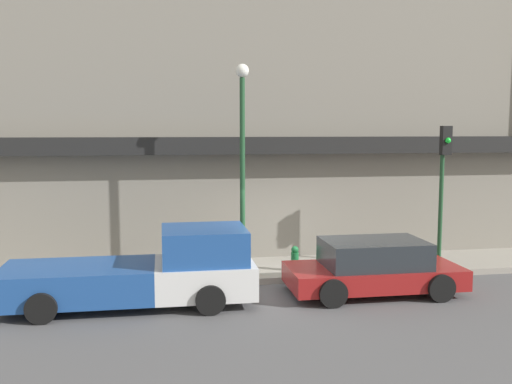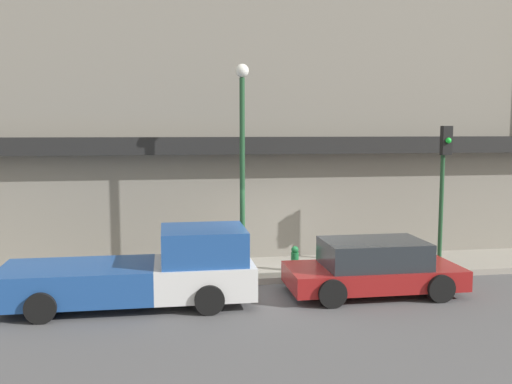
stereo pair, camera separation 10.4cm
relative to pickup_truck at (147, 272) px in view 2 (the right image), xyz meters
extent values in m
plane|color=#4C4C4F|center=(3.62, 1.22, -0.78)|extent=(80.00, 80.00, 0.00)
cube|color=gray|center=(3.62, 2.47, -0.70)|extent=(36.00, 2.49, 0.17)
cube|color=gray|center=(3.62, 5.21, 3.89)|extent=(19.80, 3.00, 9.34)
cube|color=black|center=(3.62, 3.41, 2.85)|extent=(18.22, 0.60, 0.50)
cube|color=silver|center=(1.32, 0.00, -0.18)|extent=(2.32, 1.97, 0.77)
cube|color=#1E478C|center=(1.32, 0.00, 0.61)|extent=(1.97, 1.82, 0.81)
cube|color=#1E478C|center=(-1.57, 0.00, -0.18)|extent=(3.47, 1.97, 0.77)
cylinder|color=black|center=(1.38, 0.99, -0.44)|extent=(0.67, 0.22, 0.67)
cylinder|color=black|center=(1.38, -0.99, -0.44)|extent=(0.67, 0.22, 0.67)
cylinder|color=black|center=(-2.21, 0.99, -0.44)|extent=(0.67, 0.22, 0.67)
cylinder|color=black|center=(-2.21, -0.99, -0.44)|extent=(0.67, 0.22, 0.67)
cube|color=maroon|center=(5.56, 0.00, -0.33)|extent=(4.32, 1.87, 0.50)
cube|color=#23282D|center=(5.56, 0.00, 0.25)|extent=(2.50, 1.68, 0.65)
cylinder|color=black|center=(6.90, 0.93, -0.44)|extent=(0.67, 0.22, 0.67)
cylinder|color=black|center=(6.90, -0.93, -0.44)|extent=(0.67, 0.22, 0.67)
cylinder|color=black|center=(4.22, 0.93, -0.44)|extent=(0.67, 0.22, 0.67)
cylinder|color=black|center=(4.22, -0.93, -0.44)|extent=(0.67, 0.22, 0.67)
cylinder|color=#196633|center=(3.98, 1.89, -0.35)|extent=(0.22, 0.22, 0.53)
sphere|color=#196633|center=(3.98, 1.89, -0.01)|extent=(0.21, 0.21, 0.21)
cylinder|color=#1E4728|center=(2.49, 1.72, 2.03)|extent=(0.14, 0.14, 5.28)
sphere|color=silver|center=(2.49, 1.72, 4.85)|extent=(0.36, 0.36, 0.36)
cylinder|color=#1E4728|center=(8.15, 1.62, 1.40)|extent=(0.12, 0.12, 4.03)
cube|color=black|center=(8.15, 1.46, 3.02)|extent=(0.28, 0.20, 0.80)
sphere|color=green|center=(8.15, 1.34, 3.02)|extent=(0.16, 0.16, 0.16)
camera|label=1|loc=(0.36, -13.30, 3.35)|focal=40.00mm
camera|label=2|loc=(0.47, -13.31, 3.35)|focal=40.00mm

